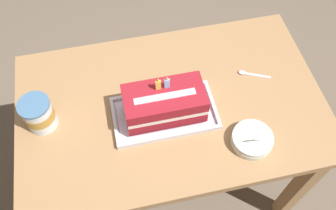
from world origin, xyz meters
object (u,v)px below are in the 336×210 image
object	(u,v)px
foil_tray	(165,114)
ice_cream_tub	(38,114)
birthday_cake	(164,103)
serving_spoon_near_tray	(247,73)
bowl_stack	(252,140)

from	to	relation	value
foil_tray	ice_cream_tub	bearing A→B (deg)	172.04
foil_tray	birthday_cake	xyz separation A→B (m)	(0.00, 0.00, 0.07)
birthday_cake	serving_spoon_near_tray	size ratio (longest dim) A/B	2.29
foil_tray	bowl_stack	world-z (taller)	bowl_stack
birthday_cake	ice_cream_tub	bearing A→B (deg)	172.05
bowl_stack	ice_cream_tub	bearing A→B (deg)	161.68
ice_cream_tub	serving_spoon_near_tray	bearing A→B (deg)	3.94
serving_spoon_near_tray	foil_tray	bearing A→B (deg)	-162.07
foil_tray	ice_cream_tub	xyz separation A→B (m)	(-0.44, 0.06, 0.06)
foil_tray	birthday_cake	bearing A→B (deg)	90.00
ice_cream_tub	foil_tray	bearing A→B (deg)	-7.96
foil_tray	birthday_cake	size ratio (longest dim) A/B	1.34
ice_cream_tub	serving_spoon_near_tray	distance (m)	0.80
foil_tray	birthday_cake	world-z (taller)	birthday_cake
serving_spoon_near_tray	bowl_stack	bearing A→B (deg)	-106.11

